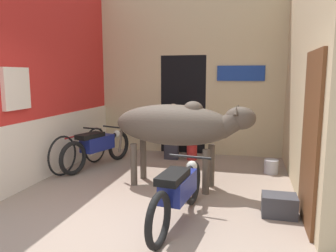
{
  "coord_description": "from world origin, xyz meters",
  "views": [
    {
      "loc": [
        1.38,
        -3.38,
        1.81
      ],
      "look_at": [
        0.07,
        1.82,
        0.98
      ],
      "focal_mm": 35.0,
      "sensor_mm": 36.0,
      "label": 1
    }
  ],
  "objects_px": {
    "motorcycle_near": "(178,190)",
    "plastic_stool": "(192,150)",
    "motorcycle_far": "(98,146)",
    "bicycle": "(80,150)",
    "shopkeeper_seated": "(173,130)",
    "bucket": "(271,167)",
    "crate": "(279,205)",
    "cow": "(177,126)"
  },
  "relations": [
    {
      "from": "bucket",
      "to": "bicycle",
      "type": "bearing_deg",
      "value": -171.26
    },
    {
      "from": "motorcycle_near",
      "to": "motorcycle_far",
      "type": "distance_m",
      "value": 2.93
    },
    {
      "from": "plastic_stool",
      "to": "shopkeeper_seated",
      "type": "bearing_deg",
      "value": 172.42
    },
    {
      "from": "plastic_stool",
      "to": "bucket",
      "type": "height_order",
      "value": "plastic_stool"
    },
    {
      "from": "shopkeeper_seated",
      "to": "crate",
      "type": "relative_size",
      "value": 2.72
    },
    {
      "from": "motorcycle_far",
      "to": "bicycle",
      "type": "xyz_separation_m",
      "value": [
        -0.28,
        -0.18,
        -0.05
      ]
    },
    {
      "from": "motorcycle_near",
      "to": "crate",
      "type": "height_order",
      "value": "motorcycle_near"
    },
    {
      "from": "plastic_stool",
      "to": "crate",
      "type": "bearing_deg",
      "value": -57.92
    },
    {
      "from": "plastic_stool",
      "to": "motorcycle_far",
      "type": "bearing_deg",
      "value": -149.53
    },
    {
      "from": "bicycle",
      "to": "motorcycle_far",
      "type": "bearing_deg",
      "value": 31.77
    },
    {
      "from": "plastic_stool",
      "to": "bucket",
      "type": "xyz_separation_m",
      "value": [
        1.61,
        -0.63,
        -0.08
      ]
    },
    {
      "from": "shopkeeper_seated",
      "to": "plastic_stool",
      "type": "height_order",
      "value": "shopkeeper_seated"
    },
    {
      "from": "crate",
      "to": "cow",
      "type": "bearing_deg",
      "value": 152.43
    },
    {
      "from": "bicycle",
      "to": "crate",
      "type": "distance_m",
      "value": 3.86
    },
    {
      "from": "crate",
      "to": "bucket",
      "type": "bearing_deg",
      "value": 89.82
    },
    {
      "from": "cow",
      "to": "shopkeeper_seated",
      "type": "xyz_separation_m",
      "value": [
        -0.5,
        1.81,
        -0.39
      ]
    },
    {
      "from": "shopkeeper_seated",
      "to": "plastic_stool",
      "type": "relative_size",
      "value": 3.03
    },
    {
      "from": "motorcycle_far",
      "to": "crate",
      "type": "relative_size",
      "value": 4.22
    },
    {
      "from": "motorcycle_near",
      "to": "plastic_stool",
      "type": "distance_m",
      "value": 3.1
    },
    {
      "from": "bicycle",
      "to": "plastic_stool",
      "type": "bearing_deg",
      "value": 30.66
    },
    {
      "from": "motorcycle_near",
      "to": "motorcycle_far",
      "type": "height_order",
      "value": "motorcycle_far"
    },
    {
      "from": "plastic_stool",
      "to": "crate",
      "type": "distance_m",
      "value": 3.01
    },
    {
      "from": "motorcycle_far",
      "to": "crate",
      "type": "bearing_deg",
      "value": -24.88
    },
    {
      "from": "shopkeeper_seated",
      "to": "plastic_stool",
      "type": "xyz_separation_m",
      "value": [
        0.44,
        -0.06,
        -0.41
      ]
    },
    {
      "from": "crate",
      "to": "bicycle",
      "type": "bearing_deg",
      "value": 159.27
    },
    {
      "from": "motorcycle_far",
      "to": "plastic_stool",
      "type": "height_order",
      "value": "motorcycle_far"
    },
    {
      "from": "plastic_stool",
      "to": "bicycle",
      "type": "bearing_deg",
      "value": -149.34
    },
    {
      "from": "crate",
      "to": "motorcycle_far",
      "type": "bearing_deg",
      "value": 155.12
    },
    {
      "from": "shopkeeper_seated",
      "to": "motorcycle_near",
      "type": "bearing_deg",
      "value": -75.54
    },
    {
      "from": "motorcycle_far",
      "to": "crate",
      "type": "distance_m",
      "value": 3.67
    },
    {
      "from": "bicycle",
      "to": "motorcycle_near",
      "type": "bearing_deg",
      "value": -38.46
    },
    {
      "from": "motorcycle_near",
      "to": "shopkeeper_seated",
      "type": "height_order",
      "value": "shopkeeper_seated"
    },
    {
      "from": "bucket",
      "to": "cow",
      "type": "bearing_deg",
      "value": -144.15
    },
    {
      "from": "motorcycle_near",
      "to": "plastic_stool",
      "type": "bearing_deg",
      "value": 96.83
    },
    {
      "from": "motorcycle_near",
      "to": "shopkeeper_seated",
      "type": "distance_m",
      "value": 3.24
    },
    {
      "from": "motorcycle_far",
      "to": "motorcycle_near",
      "type": "bearing_deg",
      "value": -44.61
    },
    {
      "from": "motorcycle_far",
      "to": "bicycle",
      "type": "bearing_deg",
      "value": -148.23
    },
    {
      "from": "shopkeeper_seated",
      "to": "crate",
      "type": "distance_m",
      "value": 3.35
    },
    {
      "from": "motorcycle_near",
      "to": "bicycle",
      "type": "xyz_separation_m",
      "value": [
        -2.37,
        1.88,
        -0.04
      ]
    },
    {
      "from": "bucket",
      "to": "shopkeeper_seated",
      "type": "bearing_deg",
      "value": 161.32
    },
    {
      "from": "cow",
      "to": "crate",
      "type": "distance_m",
      "value": 1.94
    },
    {
      "from": "motorcycle_near",
      "to": "plastic_stool",
      "type": "xyz_separation_m",
      "value": [
        -0.37,
        3.07,
        -0.2
      ]
    }
  ]
}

